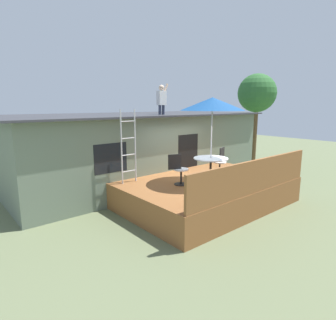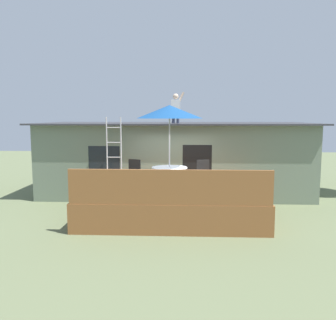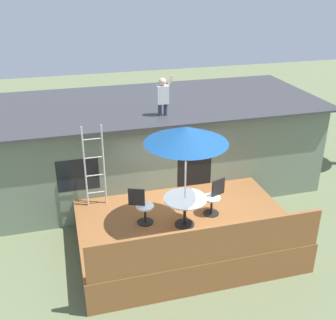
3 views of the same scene
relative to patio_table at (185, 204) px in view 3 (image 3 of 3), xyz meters
The scene contains 10 objects.
ground_plane 1.42m from the patio_table, 76.43° to the left, with size 40.00×40.00×0.00m, color #66704C.
house 3.88m from the patio_table, 88.99° to the left, with size 10.50×4.50×2.77m.
deck 1.03m from the patio_table, 76.43° to the left, with size 5.23×3.68×0.80m, color brown.
deck_railing 1.51m from the patio_table, 87.38° to the right, with size 5.13×0.08×0.90m, color brown.
patio_table is the anchor object (origin of this frame).
patio_umbrella 1.76m from the patio_table, 116.57° to the left, with size 1.90×1.90×2.54m.
step_ladder 2.53m from the patio_table, 141.32° to the left, with size 0.52×0.04×2.20m.
person_figure 3.21m from the patio_table, 87.18° to the left, with size 0.47×0.20×1.11m.
patio_chair_left 1.05m from the patio_table, 158.73° to the left, with size 0.60×0.44×0.92m.
patio_chair_right 0.94m from the patio_table, 20.87° to the left, with size 0.60×0.44×0.92m.
Camera 3 is at (-2.69, -8.39, 6.46)m, focal length 44.33 mm.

